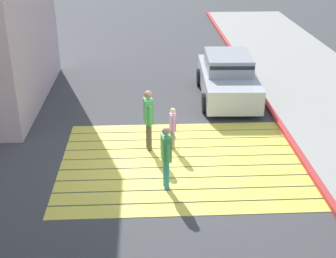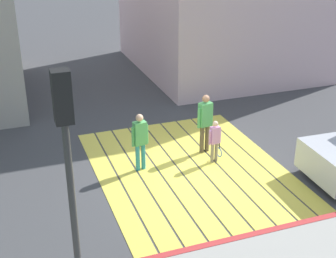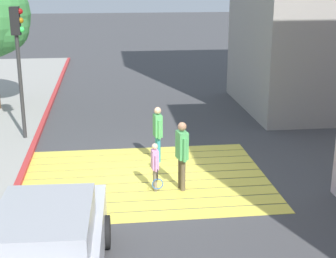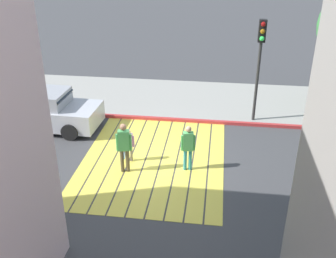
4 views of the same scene
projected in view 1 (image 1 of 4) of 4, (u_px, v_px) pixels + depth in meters
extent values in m
plane|color=#424244|center=(181.00, 162.00, 12.47)|extent=(120.00, 120.00, 0.00)
cube|color=#EAD64C|center=(176.00, 128.00, 14.46)|extent=(6.40, 0.50, 0.01)
cube|color=#EAD64C|center=(177.00, 135.00, 13.97)|extent=(6.40, 0.50, 0.01)
cube|color=#EAD64C|center=(178.00, 144.00, 13.47)|extent=(6.40, 0.50, 0.01)
cube|color=#EAD64C|center=(180.00, 152.00, 12.97)|extent=(6.40, 0.50, 0.01)
cube|color=#EAD64C|center=(181.00, 162.00, 12.47)|extent=(6.40, 0.50, 0.01)
cube|color=#EAD64C|center=(183.00, 172.00, 11.97)|extent=(6.40, 0.50, 0.01)
cube|color=#EAD64C|center=(185.00, 184.00, 11.47)|extent=(6.40, 0.50, 0.01)
cube|color=#EAD64C|center=(187.00, 196.00, 10.98)|extent=(6.40, 0.50, 0.01)
cube|color=#EAD64C|center=(189.00, 209.00, 10.48)|extent=(6.40, 0.50, 0.01)
cube|color=#BC3333|center=(301.00, 157.00, 12.60)|extent=(0.16, 40.00, 0.13)
cube|color=silver|center=(228.00, 82.00, 16.58)|extent=(1.97, 4.37, 0.80)
cube|color=#A0A2A9|center=(228.00, 62.00, 16.43)|extent=(1.61, 2.12, 0.60)
cube|color=#1E2833|center=(231.00, 72.00, 15.61)|extent=(1.49, 0.39, 0.49)
cylinder|color=black|center=(206.00, 103.00, 15.47)|extent=(0.25, 0.67, 0.66)
cylinder|color=black|center=(259.00, 103.00, 15.49)|extent=(0.25, 0.67, 0.66)
cylinder|color=black|center=(200.00, 77.00, 17.89)|extent=(0.25, 0.67, 0.66)
cylinder|color=black|center=(246.00, 77.00, 17.90)|extent=(0.25, 0.67, 0.66)
cylinder|color=teal|center=(167.00, 176.00, 11.09)|extent=(0.11, 0.11, 0.76)
cylinder|color=teal|center=(165.00, 172.00, 11.24)|extent=(0.11, 0.11, 0.76)
cube|color=#4CA559|center=(166.00, 148.00, 10.87)|extent=(0.25, 0.36, 0.64)
sphere|color=tan|center=(166.00, 131.00, 10.69)|extent=(0.20, 0.20, 0.20)
cylinder|color=#4CA559|center=(168.00, 154.00, 10.72)|extent=(0.08, 0.08, 0.54)
cylinder|color=#4CA559|center=(165.00, 146.00, 11.07)|extent=(0.08, 0.08, 0.54)
cylinder|color=brown|center=(150.00, 137.00, 12.91)|extent=(0.12, 0.12, 0.83)
cylinder|color=brown|center=(148.00, 135.00, 13.07)|extent=(0.12, 0.12, 0.83)
cube|color=#4CA559|center=(148.00, 111.00, 12.67)|extent=(0.29, 0.40, 0.69)
sphere|color=#9E7051|center=(148.00, 94.00, 12.47)|extent=(0.21, 0.21, 0.21)
cylinder|color=#4CA559|center=(150.00, 116.00, 12.51)|extent=(0.09, 0.09, 0.59)
cylinder|color=#4CA559|center=(147.00, 110.00, 12.88)|extent=(0.09, 0.09, 0.59)
cylinder|color=gray|center=(173.00, 140.00, 13.01)|extent=(0.09, 0.09, 0.58)
cylinder|color=gray|center=(172.00, 138.00, 13.12)|extent=(0.09, 0.09, 0.58)
cube|color=#D18CC6|center=(173.00, 122.00, 12.84)|extent=(0.18, 0.27, 0.49)
sphere|color=beige|center=(173.00, 111.00, 12.70)|extent=(0.15, 0.15, 0.15)
cylinder|color=#D18CC6|center=(174.00, 126.00, 12.72)|extent=(0.06, 0.06, 0.41)
cylinder|color=#D18CC6|center=(172.00, 121.00, 13.00)|extent=(0.06, 0.06, 0.41)
cylinder|color=black|center=(171.00, 130.00, 13.14)|extent=(0.03, 0.03, 0.28)
torus|color=blue|center=(171.00, 138.00, 13.24)|extent=(0.28, 0.05, 0.28)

